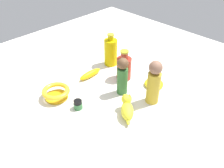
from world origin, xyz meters
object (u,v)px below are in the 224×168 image
nail_polish_jar (78,105)px  bangle (154,84)px  person_figure_child (154,82)px  person_figure_adult (122,76)px  bottle_short (124,67)px  cat_figurine (127,108)px  banana (90,74)px  bottle_tall (111,52)px  bowl (56,92)px

nail_polish_jar → bangle: 0.44m
person_figure_child → person_figure_adult: bearing=109.0°
bottle_short → cat_figurine: size_ratio=1.38×
bottle_short → banana: size_ratio=1.16×
nail_polish_jar → person_figure_child: person_figure_child is taller
nail_polish_jar → bottle_tall: 0.45m
bottle_short → person_figure_adult: person_figure_adult is taller
banana → bangle: (0.19, -0.32, -0.01)m
cat_figurine → bangle: 0.28m
nail_polish_jar → bottle_tall: bottle_tall is taller
bottle_tall → bangle: bearing=-89.5°
bowl → person_figure_adult: (0.27, -0.21, 0.07)m
cat_figurine → bottle_tall: (0.27, 0.38, 0.05)m
nail_polish_jar → bangle: nail_polish_jar is taller
person_figure_child → bottle_short: bearing=77.5°
banana → bangle: bearing=120.9°
nail_polish_jar → bangle: (0.41, -0.15, -0.01)m
banana → bottle_tall: bearing=-174.5°
nail_polish_jar → banana: bearing=36.8°
nail_polish_jar → cat_figurine: 0.24m
bottle_short → person_figure_adult: size_ratio=0.85×
bottle_short → bottle_tall: bottle_tall is taller
person_figure_adult → bangle: (0.17, -0.08, -0.09)m
banana → bottle_tall: 0.20m
bottle_short → person_figure_adult: (-0.11, -0.09, 0.03)m
bowl → cat_figurine: bearing=-64.8°
nail_polish_jar → bowl: (-0.03, 0.14, 0.01)m
person_figure_adult → nail_polish_jar: bearing=165.0°
person_figure_adult → bangle: bearing=-26.5°
person_figure_child → bottle_tall: bearing=74.8°
bottle_short → person_figure_child: bearing=-102.5°
bottle_tall → person_figure_adult: 0.30m
bowl → bottle_tall: size_ratio=0.70×
person_figure_child → person_figure_adult: 0.17m
bottle_tall → bangle: 0.34m
banana → bottle_tall: (0.19, 0.02, 0.07)m
banana → bangle: 0.37m
bowl → nail_polish_jar: bearing=-79.6°
person_figure_adult → person_figure_child: bearing=-71.0°
bottle_tall → bangle: size_ratio=1.94×
nail_polish_jar → bottle_tall: size_ratio=0.23×
person_figure_child → bangle: 0.17m
bowl → bangle: bearing=-33.8°
banana → bangle: size_ratio=1.45×
person_figure_child → bottle_short: person_figure_child is taller
cat_figurine → nail_polish_jar: bearing=124.2°
banana → bowl: bowl is taller
person_figure_adult → bowl: bearing=142.2°
bowl → bottle_tall: 0.44m
bottle_short → bangle: bearing=-70.7°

